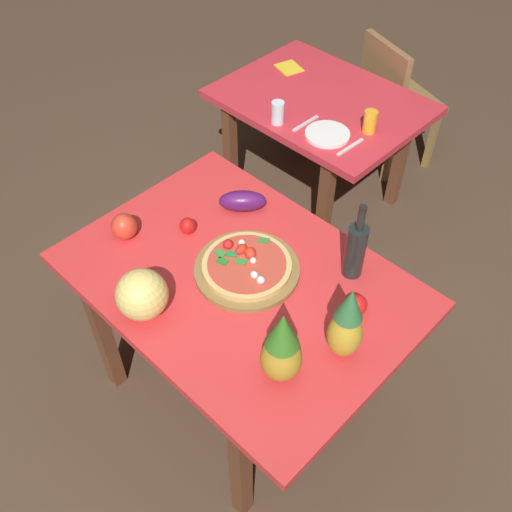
{
  "coord_description": "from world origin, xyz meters",
  "views": [
    {
      "loc": [
        1.03,
        -0.97,
        2.37
      ],
      "look_at": [
        -0.0,
        0.09,
        0.78
      ],
      "focal_mm": 40.11,
      "sensor_mm": 36.0,
      "label": 1
    }
  ],
  "objects_px": {
    "tomato_near_board": "(188,226)",
    "drinking_glass_juice": "(370,122)",
    "pineapple_right": "(282,349)",
    "napkin_folded": "(289,68)",
    "wine_bottle": "(355,250)",
    "display_table": "(240,291)",
    "pizza": "(246,264)",
    "fork_utensil": "(306,123)",
    "background_table": "(320,115)",
    "dining_chair": "(393,98)",
    "pizza_board": "(247,270)",
    "melon": "(142,295)",
    "knife_utensil": "(350,147)",
    "bell_pepper": "(124,227)",
    "pineapple_left": "(346,325)",
    "drinking_glass_water": "(278,113)",
    "dinner_plate": "(327,134)",
    "eggplant": "(243,201)",
    "tomato_by_bottle": "(357,305)"
  },
  "relations": [
    {
      "from": "wine_bottle",
      "to": "fork_utensil",
      "type": "height_order",
      "value": "wine_bottle"
    },
    {
      "from": "tomato_near_board",
      "to": "drinking_glass_juice",
      "type": "xyz_separation_m",
      "value": [
        0.11,
        1.08,
        0.02
      ]
    },
    {
      "from": "bell_pepper",
      "to": "napkin_folded",
      "type": "height_order",
      "value": "bell_pepper"
    },
    {
      "from": "eggplant",
      "to": "knife_utensil",
      "type": "xyz_separation_m",
      "value": [
        0.06,
        0.66,
        -0.04
      ]
    },
    {
      "from": "eggplant",
      "to": "bell_pepper",
      "type": "bearing_deg",
      "value": -116.99
    },
    {
      "from": "background_table",
      "to": "knife_utensil",
      "type": "relative_size",
      "value": 5.84
    },
    {
      "from": "display_table",
      "to": "pizza",
      "type": "xyz_separation_m",
      "value": [
        -0.0,
        0.04,
        0.12
      ]
    },
    {
      "from": "wine_bottle",
      "to": "napkin_folded",
      "type": "relative_size",
      "value": 2.41
    },
    {
      "from": "bell_pepper",
      "to": "pizza_board",
      "type": "bearing_deg",
      "value": 22.59
    },
    {
      "from": "pineapple_right",
      "to": "bell_pepper",
      "type": "height_order",
      "value": "pineapple_right"
    },
    {
      "from": "knife_utensil",
      "to": "drinking_glass_water",
      "type": "bearing_deg",
      "value": -164.79
    },
    {
      "from": "napkin_folded",
      "to": "wine_bottle",
      "type": "bearing_deg",
      "value": -39.15
    },
    {
      "from": "pineapple_left",
      "to": "eggplant",
      "type": "height_order",
      "value": "pineapple_left"
    },
    {
      "from": "wine_bottle",
      "to": "knife_utensil",
      "type": "xyz_separation_m",
      "value": [
        -0.49,
        0.62,
        -0.12
      ]
    },
    {
      "from": "tomato_near_board",
      "to": "wine_bottle",
      "type": "bearing_deg",
      "value": 25.19
    },
    {
      "from": "background_table",
      "to": "dinner_plate",
      "type": "bearing_deg",
      "value": -45.18
    },
    {
      "from": "wine_bottle",
      "to": "background_table",
      "type": "bearing_deg",
      "value": 135.17
    },
    {
      "from": "background_table",
      "to": "knife_utensil",
      "type": "distance_m",
      "value": 0.46
    },
    {
      "from": "pineapple_left",
      "to": "fork_utensil",
      "type": "height_order",
      "value": "pineapple_left"
    },
    {
      "from": "fork_utensil",
      "to": "drinking_glass_water",
      "type": "bearing_deg",
      "value": -140.03
    },
    {
      "from": "fork_utensil",
      "to": "pizza",
      "type": "bearing_deg",
      "value": -60.98
    },
    {
      "from": "wine_bottle",
      "to": "knife_utensil",
      "type": "height_order",
      "value": "wine_bottle"
    },
    {
      "from": "pineapple_right",
      "to": "dinner_plate",
      "type": "xyz_separation_m",
      "value": [
        -0.73,
        1.13,
        -0.13
      ]
    },
    {
      "from": "display_table",
      "to": "fork_utensil",
      "type": "distance_m",
      "value": 1.06
    },
    {
      "from": "napkin_folded",
      "to": "pizza_board",
      "type": "bearing_deg",
      "value": -54.03
    },
    {
      "from": "napkin_folded",
      "to": "pizza",
      "type": "bearing_deg",
      "value": -54.1
    },
    {
      "from": "eggplant",
      "to": "dinner_plate",
      "type": "height_order",
      "value": "eggplant"
    },
    {
      "from": "display_table",
      "to": "dining_chair",
      "type": "xyz_separation_m",
      "value": [
        -0.51,
        1.8,
        -0.16
      ]
    },
    {
      "from": "drinking_glass_juice",
      "to": "fork_utensil",
      "type": "relative_size",
      "value": 0.62
    },
    {
      "from": "display_table",
      "to": "napkin_folded",
      "type": "xyz_separation_m",
      "value": [
        -0.91,
        1.29,
        0.08
      ]
    },
    {
      "from": "bell_pepper",
      "to": "tomato_by_bottle",
      "type": "distance_m",
      "value": 0.96
    },
    {
      "from": "drinking_glass_juice",
      "to": "knife_utensil",
      "type": "height_order",
      "value": "drinking_glass_juice"
    },
    {
      "from": "pizza",
      "to": "drinking_glass_juice",
      "type": "xyz_separation_m",
      "value": [
        -0.21,
        1.06,
        0.02
      ]
    },
    {
      "from": "pineapple_right",
      "to": "pineapple_left",
      "type": "bearing_deg",
      "value": 66.39
    },
    {
      "from": "dinner_plate",
      "to": "knife_utensil",
      "type": "xyz_separation_m",
      "value": [
        0.14,
        0.0,
        -0.0
      ]
    },
    {
      "from": "pizza_board",
      "to": "melon",
      "type": "relative_size",
      "value": 2.16
    },
    {
      "from": "wine_bottle",
      "to": "pineapple_left",
      "type": "xyz_separation_m",
      "value": [
        0.19,
        -0.3,
        0.02
      ]
    },
    {
      "from": "dining_chair",
      "to": "background_table",
      "type": "bearing_deg",
      "value": 102.64
    },
    {
      "from": "background_table",
      "to": "dining_chair",
      "type": "xyz_separation_m",
      "value": [
        0.07,
        0.63,
        -0.14
      ]
    },
    {
      "from": "dining_chair",
      "to": "melon",
      "type": "relative_size",
      "value": 4.56
    },
    {
      "from": "pineapple_right",
      "to": "napkin_folded",
      "type": "relative_size",
      "value": 2.22
    },
    {
      "from": "bell_pepper",
      "to": "tomato_near_board",
      "type": "bearing_deg",
      "value": 49.75
    },
    {
      "from": "tomato_by_bottle",
      "to": "fork_utensil",
      "type": "bearing_deg",
      "value": 139.6
    },
    {
      "from": "background_table",
      "to": "wine_bottle",
      "type": "distance_m",
      "value": 1.24
    },
    {
      "from": "background_table",
      "to": "pineapple_right",
      "type": "bearing_deg",
      "value": -54.82
    },
    {
      "from": "dining_chair",
      "to": "wine_bottle",
      "type": "distance_m",
      "value": 1.72
    },
    {
      "from": "bell_pepper",
      "to": "eggplant",
      "type": "height_order",
      "value": "bell_pepper"
    },
    {
      "from": "knife_utensil",
      "to": "dining_chair",
      "type": "bearing_deg",
      "value": 111.89
    },
    {
      "from": "pineapple_left",
      "to": "fork_utensil",
      "type": "relative_size",
      "value": 1.78
    },
    {
      "from": "melon",
      "to": "tomato_near_board",
      "type": "distance_m",
      "value": 0.43
    }
  ]
}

